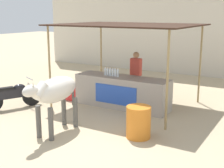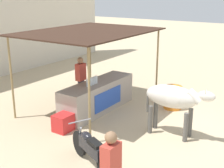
{
  "view_description": "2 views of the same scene",
  "coord_description": "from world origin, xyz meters",
  "px_view_note": "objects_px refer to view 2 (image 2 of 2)",
  "views": [
    {
      "loc": [
        4.53,
        -5.97,
        2.89
      ],
      "look_at": [
        0.16,
        1.33,
        0.92
      ],
      "focal_mm": 50.0,
      "sensor_mm": 36.0,
      "label": 1
    },
    {
      "loc": [
        -7.57,
        -3.39,
        3.74
      ],
      "look_at": [
        -0.5,
        1.32,
        1.17
      ],
      "focal_mm": 50.0,
      "sensor_mm": 36.0,
      "label": 2
    }
  ],
  "objects_px": {
    "stall_counter": "(98,96)",
    "cooler_box": "(64,122)",
    "water_barrel": "(173,97)",
    "cow": "(174,99)",
    "motorcycle_parked": "(91,149)",
    "vendor_behind_counter": "(81,81)"
  },
  "relations": [
    {
      "from": "cow",
      "to": "motorcycle_parked",
      "type": "height_order",
      "value": "cow"
    },
    {
      "from": "stall_counter",
      "to": "vendor_behind_counter",
      "type": "distance_m",
      "value": 0.84
    },
    {
      "from": "stall_counter",
      "to": "cow",
      "type": "bearing_deg",
      "value": -97.12
    },
    {
      "from": "stall_counter",
      "to": "water_barrel",
      "type": "relative_size",
      "value": 3.96
    },
    {
      "from": "cooler_box",
      "to": "motorcycle_parked",
      "type": "bearing_deg",
      "value": -121.5
    },
    {
      "from": "stall_counter",
      "to": "motorcycle_parked",
      "type": "bearing_deg",
      "value": -146.42
    },
    {
      "from": "stall_counter",
      "to": "cow",
      "type": "xyz_separation_m",
      "value": [
        -0.34,
        -2.69,
        0.55
      ]
    },
    {
      "from": "stall_counter",
      "to": "vendor_behind_counter",
      "type": "relative_size",
      "value": 1.82
    },
    {
      "from": "water_barrel",
      "to": "cow",
      "type": "relative_size",
      "value": 0.41
    },
    {
      "from": "motorcycle_parked",
      "to": "cow",
      "type": "bearing_deg",
      "value": -19.39
    },
    {
      "from": "water_barrel",
      "to": "motorcycle_parked",
      "type": "xyz_separation_m",
      "value": [
        -4.28,
        0.08,
        0.05
      ]
    },
    {
      "from": "vendor_behind_counter",
      "to": "motorcycle_parked",
      "type": "distance_m",
      "value": 3.88
    },
    {
      "from": "stall_counter",
      "to": "vendor_behind_counter",
      "type": "bearing_deg",
      "value": 82.94
    },
    {
      "from": "water_barrel",
      "to": "cooler_box",
      "type": "bearing_deg",
      "value": 150.46
    },
    {
      "from": "vendor_behind_counter",
      "to": "motorcycle_parked",
      "type": "relative_size",
      "value": 0.99
    },
    {
      "from": "cow",
      "to": "motorcycle_parked",
      "type": "xyz_separation_m",
      "value": [
        -2.43,
        0.86,
        -0.61
      ]
    },
    {
      "from": "stall_counter",
      "to": "cooler_box",
      "type": "height_order",
      "value": "stall_counter"
    },
    {
      "from": "water_barrel",
      "to": "cow",
      "type": "height_order",
      "value": "cow"
    },
    {
      "from": "cooler_box",
      "to": "cow",
      "type": "xyz_separation_m",
      "value": [
        1.37,
        -2.6,
        0.79
      ]
    },
    {
      "from": "cooler_box",
      "to": "water_barrel",
      "type": "relative_size",
      "value": 0.79
    },
    {
      "from": "cooler_box",
      "to": "cow",
      "type": "relative_size",
      "value": 0.33
    },
    {
      "from": "stall_counter",
      "to": "motorcycle_parked",
      "type": "distance_m",
      "value": 3.32
    }
  ]
}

